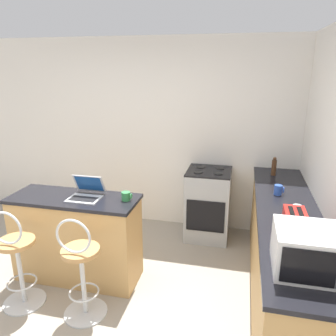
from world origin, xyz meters
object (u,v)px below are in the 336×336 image
(bar_stool_near, at_px, (17,261))
(stove_range, at_px, (208,204))
(toaster, at_px, (295,222))
(laptop, at_px, (86,192))
(mug_green, at_px, (126,196))
(mug_white, at_px, (297,210))
(bar_stool_far, at_px, (81,270))
(pepper_mill, at_px, (274,167))
(mug_blue, at_px, (278,190))
(microwave, at_px, (310,251))

(bar_stool_near, relative_size, stove_range, 1.08)
(toaster, bearing_deg, laptop, 170.94)
(laptop, height_order, mug_green, laptop)
(mug_white, bearing_deg, laptop, -178.74)
(bar_stool_near, height_order, bar_stool_far, same)
(mug_white, bearing_deg, pepper_mill, 96.24)
(bar_stool_near, xyz_separation_m, mug_white, (2.50, 0.61, 0.50))
(mug_blue, bearing_deg, mug_green, -161.32)
(mug_blue, height_order, pepper_mill, pepper_mill)
(stove_range, distance_m, pepper_mill, 0.98)
(microwave, relative_size, mug_blue, 4.28)
(microwave, xyz_separation_m, mug_green, (-1.56, 0.84, -0.10))
(bar_stool_far, height_order, mug_green, mug_green)
(bar_stool_far, relative_size, stove_range, 1.08)
(bar_stool_far, bearing_deg, microwave, -8.45)
(stove_range, xyz_separation_m, mug_white, (0.91, -1.14, 0.51))
(stove_range, bearing_deg, mug_blue, -40.11)
(toaster, xyz_separation_m, mug_green, (-1.54, 0.33, -0.05))
(microwave, xyz_separation_m, mug_white, (0.05, 0.88, -0.10))
(stove_range, relative_size, mug_green, 9.03)
(mug_blue, height_order, mug_white, mug_blue)
(toaster, relative_size, stove_range, 0.31)
(pepper_mill, bearing_deg, mug_blue, -89.89)
(microwave, distance_m, mug_blue, 1.35)
(laptop, xyz_separation_m, pepper_mill, (1.91, 1.18, 0.05))
(microwave, xyz_separation_m, toaster, (-0.02, 0.52, -0.05))
(microwave, bearing_deg, bar_stool_near, 173.78)
(bar_stool_near, bearing_deg, mug_blue, 24.51)
(bar_stool_near, relative_size, mug_green, 9.72)
(bar_stool_near, distance_m, mug_green, 1.17)
(bar_stool_far, height_order, toaster, toaster)
(mug_blue, bearing_deg, stove_range, 139.89)
(stove_range, bearing_deg, pepper_mill, -0.08)
(toaster, relative_size, pepper_mill, 1.27)
(stove_range, xyz_separation_m, mug_blue, (0.79, -0.66, 0.52))
(bar_stool_near, height_order, laptop, laptop)
(bar_stool_far, bearing_deg, bar_stool_near, 180.00)
(microwave, height_order, toaster, microwave)
(bar_stool_far, relative_size, mug_white, 10.10)
(bar_stool_near, xyz_separation_m, stove_range, (1.58, 1.75, -0.01))
(microwave, height_order, mug_blue, microwave)
(pepper_mill, bearing_deg, mug_white, -83.76)
(bar_stool_near, xyz_separation_m, mug_green, (0.88, 0.58, 0.50))
(bar_stool_near, bearing_deg, microwave, -6.22)
(mug_white, distance_m, pepper_mill, 1.14)
(bar_stool_far, bearing_deg, toaster, 8.12)
(laptop, distance_m, toaster, 1.99)
(mug_blue, bearing_deg, microwave, -87.05)
(mug_green, bearing_deg, mug_blue, 18.68)
(microwave, relative_size, pepper_mill, 1.94)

